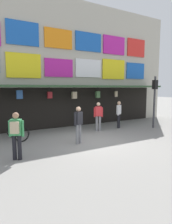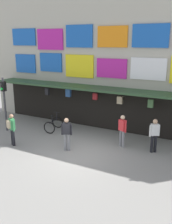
{
  "view_description": "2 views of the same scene",
  "coord_description": "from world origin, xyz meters",
  "px_view_note": "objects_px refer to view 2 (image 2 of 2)",
  "views": [
    {
      "loc": [
        -4.82,
        -7.66,
        2.52
      ],
      "look_at": [
        0.67,
        1.8,
        1.18
      ],
      "focal_mm": 31.98,
      "sensor_mm": 36.0,
      "label": 1
    },
    {
      "loc": [
        5.62,
        -9.74,
        5.29
      ],
      "look_at": [
        -0.39,
        1.57,
        1.66
      ],
      "focal_mm": 41.02,
      "sensor_mm": 36.0,
      "label": 2
    }
  ],
  "objects_px": {
    "bicycle_parked": "(54,124)",
    "pedestrian_in_white": "(12,127)",
    "pedestrian_in_green": "(154,134)",
    "pedestrian_in_red": "(122,129)",
    "pedestrian_in_yellow": "(67,132)",
    "traffic_light_near": "(4,96)"
  },
  "relations": [
    {
      "from": "pedestrian_in_red",
      "to": "bicycle_parked",
      "type": "bearing_deg",
      "value": 175.49
    },
    {
      "from": "pedestrian_in_white",
      "to": "traffic_light_near",
      "type": "bearing_deg",
      "value": 141.55
    },
    {
      "from": "traffic_light_near",
      "to": "pedestrian_in_red",
      "type": "distance_m",
      "value": 7.15
    },
    {
      "from": "traffic_light_near",
      "to": "bicycle_parked",
      "type": "bearing_deg",
      "value": 27.45
    },
    {
      "from": "pedestrian_in_yellow",
      "to": "pedestrian_in_green",
      "type": "relative_size",
      "value": 1.0
    },
    {
      "from": "pedestrian_in_yellow",
      "to": "pedestrian_in_white",
      "type": "distance_m",
      "value": 2.94
    },
    {
      "from": "traffic_light_near",
      "to": "bicycle_parked",
      "type": "distance_m",
      "value": 3.33
    },
    {
      "from": "traffic_light_near",
      "to": "pedestrian_in_red",
      "type": "bearing_deg",
      "value": 7.79
    },
    {
      "from": "traffic_light_near",
      "to": "pedestrian_in_yellow",
      "type": "bearing_deg",
      "value": -9.22
    },
    {
      "from": "pedestrian_in_white",
      "to": "bicycle_parked",
      "type": "bearing_deg",
      "value": 78.34
    },
    {
      "from": "pedestrian_in_red",
      "to": "pedestrian_in_white",
      "type": "xyz_separation_m",
      "value": [
        -5.06,
        -2.49,
        0.04
      ]
    },
    {
      "from": "bicycle_parked",
      "to": "pedestrian_in_yellow",
      "type": "relative_size",
      "value": 0.75
    },
    {
      "from": "bicycle_parked",
      "to": "pedestrian_in_white",
      "type": "xyz_separation_m",
      "value": [
        -0.59,
        -2.84,
        0.59
      ]
    },
    {
      "from": "pedestrian_in_red",
      "to": "pedestrian_in_green",
      "type": "bearing_deg",
      "value": 3.15
    },
    {
      "from": "bicycle_parked",
      "to": "pedestrian_in_white",
      "type": "relative_size",
      "value": 0.75
    },
    {
      "from": "pedestrian_in_green",
      "to": "pedestrian_in_red",
      "type": "relative_size",
      "value": 1.0
    },
    {
      "from": "pedestrian_in_yellow",
      "to": "bicycle_parked",
      "type": "bearing_deg",
      "value": 137.2
    },
    {
      "from": "traffic_light_near",
      "to": "pedestrian_in_green",
      "type": "xyz_separation_m",
      "value": [
        8.58,
        1.04,
        -1.19
      ]
    },
    {
      "from": "pedestrian_in_yellow",
      "to": "pedestrian_in_white",
      "type": "height_order",
      "value": "same"
    },
    {
      "from": "pedestrian_in_yellow",
      "to": "pedestrian_in_white",
      "type": "bearing_deg",
      "value": -165.0
    },
    {
      "from": "pedestrian_in_yellow",
      "to": "pedestrian_in_white",
      "type": "relative_size",
      "value": 1.0
    },
    {
      "from": "traffic_light_near",
      "to": "pedestrian_in_red",
      "type": "xyz_separation_m",
      "value": [
        6.99,
        0.96,
        -1.19
      ]
    }
  ]
}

